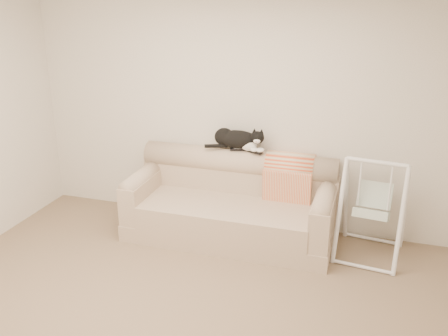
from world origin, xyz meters
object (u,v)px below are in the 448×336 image
Objects in this scene: remote_a at (238,149)px; remote_b at (255,152)px; sofa at (232,205)px; tuxedo_cat at (238,139)px; baby_swing at (372,208)px.

remote_a reaches higher than remote_b.
sofa is at bearing -90.73° from remote_a.
remote_b is 0.26× the size of tuxedo_cat.
tuxedo_cat reaches higher than remote_b.
remote_b is at bearing -7.71° from remote_a.
tuxedo_cat is (-0.01, 0.01, 0.11)m from remote_a.
remote_a is (0.00, 0.24, 0.56)m from sofa.
remote_b is 0.23m from tuxedo_cat.
remote_b is at bearing -10.38° from tuxedo_cat.
tuxedo_cat is at bearing 170.16° from baby_swing.
sofa is 11.78× the size of remote_a.
baby_swing reaches higher than sofa.
sofa is 3.33× the size of tuxedo_cat.
baby_swing reaches higher than remote_a.
tuxedo_cat is 1.57m from baby_swing.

